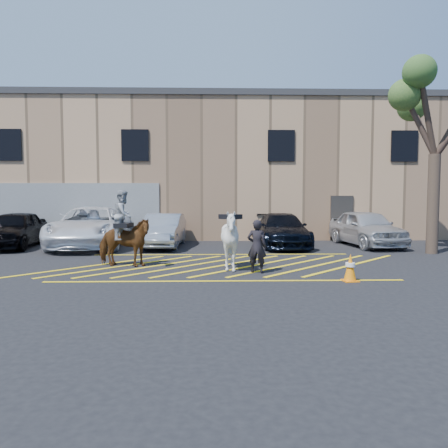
{
  "coord_description": "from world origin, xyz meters",
  "views": [
    {
      "loc": [
        -0.34,
        -14.14,
        2.3
      ],
      "look_at": [
        0.06,
        0.2,
        1.3
      ],
      "focal_mm": 35.0,
      "sensor_mm": 36.0,
      "label": 1
    }
  ],
  "objects_px": {
    "handler": "(257,246)",
    "saddled_white": "(230,240)",
    "car_black_suv": "(14,229)",
    "mounted_bay": "(124,236)",
    "car_white_suv": "(366,228)",
    "car_white_pickup": "(91,227)",
    "car_blue_suv": "(282,230)",
    "car_silver_sedan": "(164,230)",
    "traffic_cone": "(350,267)",
    "tree": "(436,103)"
  },
  "relations": [
    {
      "from": "car_blue_suv",
      "to": "handler",
      "type": "relative_size",
      "value": 3.15
    },
    {
      "from": "car_white_suv",
      "to": "car_blue_suv",
      "type": "bearing_deg",
      "value": 172.75
    },
    {
      "from": "car_white_pickup",
      "to": "car_blue_suv",
      "type": "relative_size",
      "value": 1.27
    },
    {
      "from": "car_white_pickup",
      "to": "car_silver_sedan",
      "type": "xyz_separation_m",
      "value": [
        3.14,
        -0.14,
        -0.15
      ]
    },
    {
      "from": "saddled_white",
      "to": "car_white_suv",
      "type": "bearing_deg",
      "value": 43.63
    },
    {
      "from": "car_white_pickup",
      "to": "tree",
      "type": "bearing_deg",
      "value": -13.38
    },
    {
      "from": "car_black_suv",
      "to": "car_white_pickup",
      "type": "height_order",
      "value": "car_white_pickup"
    },
    {
      "from": "handler",
      "to": "saddled_white",
      "type": "distance_m",
      "value": 0.89
    },
    {
      "from": "car_silver_sedan",
      "to": "traffic_cone",
      "type": "distance_m",
      "value": 9.49
    },
    {
      "from": "car_white_suv",
      "to": "saddled_white",
      "type": "bearing_deg",
      "value": -143.58
    },
    {
      "from": "car_white_pickup",
      "to": "mounted_bay",
      "type": "distance_m",
      "value": 5.77
    },
    {
      "from": "car_black_suv",
      "to": "tree",
      "type": "distance_m",
      "value": 17.74
    },
    {
      "from": "car_white_pickup",
      "to": "traffic_cone",
      "type": "xyz_separation_m",
      "value": [
        8.86,
        -7.7,
        -0.5
      ]
    },
    {
      "from": "handler",
      "to": "saddled_white",
      "type": "xyz_separation_m",
      "value": [
        -0.75,
        0.47,
        0.13
      ]
    },
    {
      "from": "traffic_cone",
      "to": "car_white_pickup",
      "type": "bearing_deg",
      "value": 138.99
    },
    {
      "from": "car_black_suv",
      "to": "car_white_suv",
      "type": "relative_size",
      "value": 0.98
    },
    {
      "from": "car_blue_suv",
      "to": "mounted_bay",
      "type": "bearing_deg",
      "value": -138.86
    },
    {
      "from": "car_silver_sedan",
      "to": "saddled_white",
      "type": "xyz_separation_m",
      "value": [
        2.64,
        -5.81,
        0.2
      ]
    },
    {
      "from": "car_white_pickup",
      "to": "mounted_bay",
      "type": "height_order",
      "value": "mounted_bay"
    },
    {
      "from": "traffic_cone",
      "to": "car_blue_suv",
      "type": "bearing_deg",
      "value": 94.33
    },
    {
      "from": "car_silver_sedan",
      "to": "car_white_suv",
      "type": "relative_size",
      "value": 0.93
    },
    {
      "from": "car_black_suv",
      "to": "handler",
      "type": "height_order",
      "value": "car_black_suv"
    },
    {
      "from": "car_silver_sedan",
      "to": "mounted_bay",
      "type": "distance_m",
      "value": 5.13
    },
    {
      "from": "mounted_bay",
      "to": "saddled_white",
      "type": "relative_size",
      "value": 1.1
    },
    {
      "from": "car_white_suv",
      "to": "handler",
      "type": "relative_size",
      "value": 3.02
    },
    {
      "from": "traffic_cone",
      "to": "handler",
      "type": "bearing_deg",
      "value": 151.18
    },
    {
      "from": "mounted_bay",
      "to": "traffic_cone",
      "type": "height_order",
      "value": "mounted_bay"
    },
    {
      "from": "car_black_suv",
      "to": "saddled_white",
      "type": "bearing_deg",
      "value": -37.29
    },
    {
      "from": "car_black_suv",
      "to": "car_white_suv",
      "type": "xyz_separation_m",
      "value": [
        15.22,
        0.14,
        0.02
      ]
    },
    {
      "from": "car_white_pickup",
      "to": "car_silver_sedan",
      "type": "relative_size",
      "value": 1.43
    },
    {
      "from": "car_white_suv",
      "to": "traffic_cone",
      "type": "distance_m",
      "value": 8.31
    },
    {
      "from": "car_silver_sedan",
      "to": "car_blue_suv",
      "type": "distance_m",
      "value": 5.14
    },
    {
      "from": "car_black_suv",
      "to": "handler",
      "type": "relative_size",
      "value": 2.96
    },
    {
      "from": "car_black_suv",
      "to": "car_white_suv",
      "type": "distance_m",
      "value": 15.22
    },
    {
      "from": "car_blue_suv",
      "to": "car_white_suv",
      "type": "distance_m",
      "value": 3.73
    },
    {
      "from": "saddled_white",
      "to": "car_white_pickup",
      "type": "bearing_deg",
      "value": 134.15
    },
    {
      "from": "mounted_bay",
      "to": "tree",
      "type": "distance_m",
      "value": 12.48
    },
    {
      "from": "saddled_white",
      "to": "traffic_cone",
      "type": "bearing_deg",
      "value": -29.6
    },
    {
      "from": "car_white_pickup",
      "to": "handler",
      "type": "height_order",
      "value": "car_white_pickup"
    },
    {
      "from": "mounted_bay",
      "to": "traffic_cone",
      "type": "xyz_separation_m",
      "value": [
        6.4,
        -2.48,
        -0.61
      ]
    },
    {
      "from": "car_blue_suv",
      "to": "mounted_bay",
      "type": "xyz_separation_m",
      "value": [
        -5.82,
        -5.2,
        0.26
      ]
    },
    {
      "from": "car_white_suv",
      "to": "mounted_bay",
      "type": "height_order",
      "value": "mounted_bay"
    },
    {
      "from": "car_blue_suv",
      "to": "handler",
      "type": "distance_m",
      "value": 6.64
    },
    {
      "from": "car_silver_sedan",
      "to": "car_blue_suv",
      "type": "xyz_separation_m",
      "value": [
        5.14,
        0.13,
        -0.0
      ]
    },
    {
      "from": "saddled_white",
      "to": "car_black_suv",
      "type": "bearing_deg",
      "value": 147.22
    },
    {
      "from": "handler",
      "to": "car_black_suv",
      "type": "bearing_deg",
      "value": -17.3
    },
    {
      "from": "car_white_suv",
      "to": "traffic_cone",
      "type": "relative_size",
      "value": 6.43
    },
    {
      "from": "car_black_suv",
      "to": "mounted_bay",
      "type": "bearing_deg",
      "value": -46.25
    },
    {
      "from": "car_white_pickup",
      "to": "car_blue_suv",
      "type": "distance_m",
      "value": 8.28
    },
    {
      "from": "car_blue_suv",
      "to": "saddled_white",
      "type": "relative_size",
      "value": 2.23
    }
  ]
}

